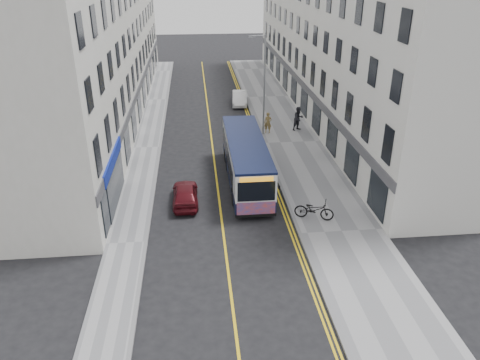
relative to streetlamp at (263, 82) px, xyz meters
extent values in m
plane|color=black|center=(-4.17, -14.00, -4.38)|extent=(140.00, 140.00, 0.00)
cube|color=gray|center=(2.08, -2.00, -4.32)|extent=(4.50, 64.00, 0.12)
cube|color=gray|center=(-9.17, -2.00, -4.32)|extent=(2.00, 64.00, 0.12)
cube|color=slate|center=(-0.17, -2.00, -4.32)|extent=(0.18, 64.00, 0.13)
cube|color=slate|center=(-8.17, -2.00, -4.32)|extent=(0.18, 64.00, 0.13)
cube|color=yellow|center=(-4.17, -2.00, -4.38)|extent=(0.12, 64.00, 0.01)
cube|color=yellow|center=(-0.62, -2.00, -4.38)|extent=(0.10, 64.00, 0.01)
cube|color=yellow|center=(-0.42, -2.00, -4.38)|extent=(0.10, 64.00, 0.01)
cube|color=silver|center=(7.33, 7.00, 2.12)|extent=(6.00, 46.00, 13.00)
cube|color=silver|center=(-13.17, 7.00, 2.12)|extent=(6.00, 46.00, 13.00)
cylinder|color=gray|center=(0.08, 0.00, -0.38)|extent=(0.14, 0.14, 8.00)
cylinder|color=gray|center=(-0.42, 0.00, 3.52)|extent=(1.00, 0.08, 0.08)
cube|color=gray|center=(-0.92, 0.00, 3.47)|extent=(0.50, 0.18, 0.12)
cube|color=black|center=(-2.29, -8.60, -3.66)|extent=(2.26, 9.96, 0.81)
cube|color=silver|center=(-2.29, -8.60, -2.44)|extent=(2.26, 9.96, 1.63)
cube|color=black|center=(-2.29, -8.60, -1.55)|extent=(2.28, 9.96, 0.14)
cube|color=black|center=(-3.44, -8.06, -2.62)|extent=(0.04, 7.79, 1.04)
cube|color=black|center=(-1.14, -8.06, -2.62)|extent=(0.04, 7.79, 1.04)
cube|color=black|center=(-2.29, -13.60, -2.53)|extent=(2.04, 0.04, 1.13)
cube|color=red|center=(-2.29, -13.60, -3.61)|extent=(2.13, 0.04, 0.86)
cube|color=orange|center=(-2.29, -13.61, -1.80)|extent=(1.81, 0.04, 0.25)
cylinder|color=black|center=(-3.32, -11.59, -3.93)|extent=(0.25, 0.91, 0.91)
cylinder|color=black|center=(-1.27, -11.59, -3.93)|extent=(0.25, 0.91, 0.91)
cylinder|color=black|center=(-3.32, -6.61, -3.93)|extent=(0.25, 0.91, 0.91)
cylinder|color=black|center=(-1.27, -6.61, -3.93)|extent=(0.25, 0.91, 0.91)
cylinder|color=black|center=(-3.32, -4.98, -3.93)|extent=(0.25, 0.91, 0.91)
cylinder|color=black|center=(-1.27, -4.98, -3.93)|extent=(0.25, 0.91, 0.91)
imported|color=black|center=(0.90, -13.80, -3.69)|extent=(2.30, 1.46, 1.14)
imported|color=olive|center=(0.50, 0.30, -3.41)|extent=(0.71, 0.56, 1.70)
imported|color=black|center=(3.12, 0.71, -3.27)|extent=(1.20, 1.11, 1.98)
imported|color=white|center=(-0.97, 9.01, -3.73)|extent=(1.72, 4.04, 1.30)
imported|color=#500D14|center=(-6.17, -11.08, -3.75)|extent=(1.53, 3.71, 1.26)
camera|label=1|loc=(-5.38, -35.74, 8.88)|focal=35.00mm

